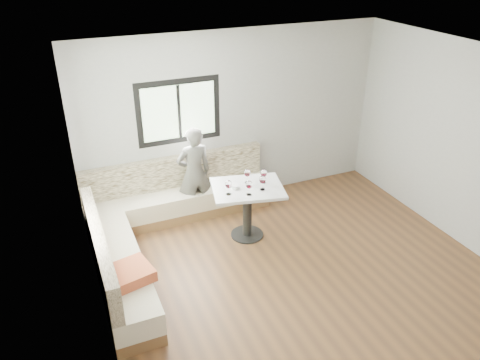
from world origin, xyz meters
The scene contains 10 objects.
room centered at (-0.08, 0.08, 1.41)m, with size 5.01×5.01×2.81m.
banquette centered at (-1.59, 1.62, 0.33)m, with size 2.90×2.80×0.95m.
table centered at (-0.29, 1.31, 0.61)m, with size 1.15×0.98×0.82m.
person centered at (-0.81, 2.17, 0.75)m, with size 0.55×0.36×1.50m, color #514F4A.
olive_ramekin centered at (-0.46, 1.35, 0.84)m, with size 0.11×0.11×0.05m.
wine_glass_a centered at (-0.62, 1.22, 0.97)m, with size 0.10×0.10×0.22m.
wine_glass_b centered at (-0.36, 1.10, 0.97)m, with size 0.10×0.10×0.22m.
wine_glass_c centered at (-0.13, 1.16, 0.97)m, with size 0.10×0.10×0.22m.
wine_glass_d centered at (-0.24, 1.44, 0.97)m, with size 0.10×0.10×0.22m.
wine_glass_e centered at (-0.02, 1.34, 0.97)m, with size 0.10×0.10×0.22m.
Camera 1 is at (-2.68, -4.02, 3.99)m, focal length 35.00 mm.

